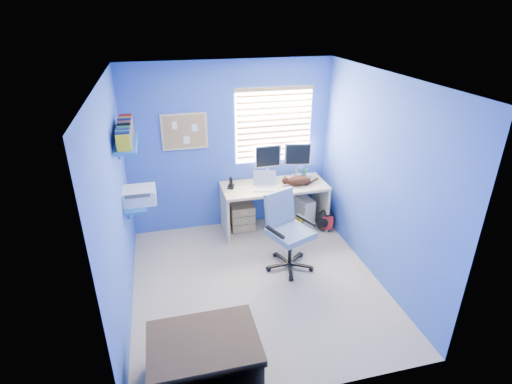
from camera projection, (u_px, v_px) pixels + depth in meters
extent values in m
cube|color=tan|center=(257.00, 283.00, 4.98)|extent=(3.00, 3.20, 0.00)
cube|color=white|center=(257.00, 78.00, 3.92)|extent=(3.00, 3.20, 0.00)
cube|color=#3F69C4|center=(231.00, 148.00, 5.86)|extent=(3.00, 0.01, 2.50)
cube|color=#3F69C4|center=(308.00, 280.00, 3.04)|extent=(3.00, 0.01, 2.50)
cube|color=#3F69C4|center=(116.00, 208.00, 4.12)|extent=(0.01, 3.20, 2.50)
cube|color=#3F69C4|center=(378.00, 180.00, 4.78)|extent=(0.01, 3.20, 2.50)
cube|color=tan|center=(274.00, 207.00, 6.05)|extent=(1.55, 0.65, 0.74)
cube|color=silver|center=(265.00, 182.00, 5.73)|extent=(0.38, 0.33, 0.22)
cube|color=silver|center=(267.00, 162.00, 5.99)|extent=(0.41, 0.14, 0.54)
cube|color=silver|center=(297.00, 160.00, 6.08)|extent=(0.42, 0.20, 0.54)
cube|color=black|center=(231.00, 182.00, 5.77)|extent=(0.12, 0.14, 0.17)
imported|color=#2C7662|center=(304.00, 173.00, 6.19)|extent=(0.10, 0.09, 0.10)
cylinder|color=silver|center=(310.00, 176.00, 6.12)|extent=(0.13, 0.13, 0.07)
ellipsoid|color=black|center=(298.00, 181.00, 5.88)|extent=(0.39, 0.23, 0.13)
cube|color=beige|center=(303.00, 210.00, 6.28)|extent=(0.27, 0.47, 0.45)
cube|color=tan|center=(242.00, 217.00, 6.13)|extent=(0.35, 0.28, 0.41)
cube|color=yellow|center=(298.00, 223.00, 6.12)|extent=(0.03, 0.17, 0.24)
ellipsoid|color=black|center=(325.00, 220.00, 6.09)|extent=(0.36, 0.32, 0.35)
cube|color=#452F1F|center=(205.00, 359.00, 3.64)|extent=(0.95, 0.68, 0.46)
cylinder|color=black|center=(289.00, 265.00, 5.29)|extent=(0.77, 0.77, 0.06)
cylinder|color=black|center=(290.00, 250.00, 5.19)|extent=(0.07, 0.07, 0.42)
cube|color=#8696B7|center=(291.00, 233.00, 5.08)|extent=(0.63, 0.63, 0.08)
cube|color=#8696B7|center=(280.00, 208.00, 5.13)|extent=(0.43, 0.22, 0.46)
cube|color=white|center=(274.00, 125.00, 5.86)|extent=(1.15, 0.01, 1.10)
cube|color=tan|center=(274.00, 126.00, 5.83)|extent=(1.10, 0.03, 1.00)
cube|color=tan|center=(184.00, 132.00, 5.57)|extent=(0.64, 0.02, 0.52)
cube|color=tan|center=(185.00, 132.00, 5.56)|extent=(0.58, 0.01, 0.46)
cube|color=#2467B4|center=(136.00, 203.00, 4.95)|extent=(0.26, 0.55, 0.03)
cube|color=silver|center=(138.00, 195.00, 4.92)|extent=(0.42, 0.34, 0.18)
cube|color=#2467B4|center=(126.00, 142.00, 4.61)|extent=(0.24, 0.90, 0.03)
cube|color=navy|center=(124.00, 131.00, 4.56)|extent=(0.15, 0.80, 0.22)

